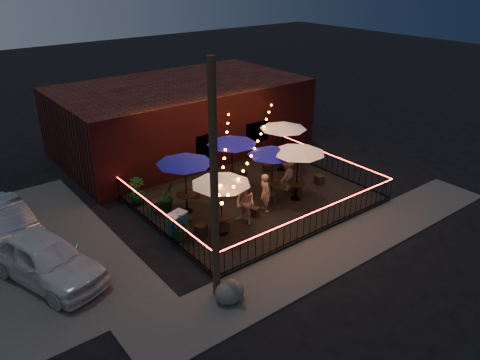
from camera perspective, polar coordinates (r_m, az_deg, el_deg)
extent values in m
plane|color=black|center=(20.93, 5.19, -4.51)|extent=(110.00, 110.00, 0.00)
cube|color=black|center=(22.21, 1.71, -2.36)|extent=(10.00, 8.00, 0.15)
cube|color=#45433F|center=(19.04, 11.88, -8.17)|extent=(18.00, 2.50, 0.05)
cube|color=#3E1112|center=(28.13, -7.11, 7.67)|extent=(14.00, 8.00, 4.00)
cube|color=black|center=(24.81, -4.31, 3.20)|extent=(1.20, 0.24, 2.20)
cube|color=black|center=(26.60, 1.96, 5.92)|extent=(1.60, 0.24, 1.20)
cylinder|color=#321F14|center=(14.26, -3.15, -1.12)|extent=(0.26, 0.26, 8.00)
cube|color=black|center=(19.62, 9.19, -6.16)|extent=(10.00, 0.04, 0.04)
cube|color=black|center=(19.16, 9.37, -3.80)|extent=(10.00, 0.04, 0.04)
cube|color=red|center=(19.15, 9.38, -3.72)|extent=(10.00, 0.03, 0.02)
cube|color=black|center=(19.73, -9.65, -6.00)|extent=(0.04, 8.00, 0.04)
cube|color=black|center=(19.27, -9.84, -3.66)|extent=(0.04, 8.00, 0.04)
cube|color=red|center=(19.26, -9.85, -3.58)|extent=(0.03, 8.00, 0.02)
cube|color=black|center=(25.33, 10.50, 1.17)|extent=(0.04, 8.00, 0.04)
cube|color=black|center=(24.98, 10.66, 3.10)|extent=(0.04, 8.00, 0.04)
cube|color=red|center=(24.97, 10.66, 3.17)|extent=(0.03, 8.00, 0.02)
cylinder|color=black|center=(19.37, -2.23, -6.46)|extent=(0.48, 0.48, 0.03)
cylinder|color=black|center=(19.18, -2.25, -5.48)|extent=(0.07, 0.07, 0.78)
cylinder|color=black|center=(18.98, -2.27, -4.44)|extent=(0.87, 0.87, 0.04)
cylinder|color=black|center=(18.74, -2.29, -3.11)|extent=(0.05, 0.05, 2.60)
cone|color=white|center=(18.23, -2.35, 0.06)|extent=(2.71, 2.71, 0.38)
cylinder|color=black|center=(21.13, -6.45, -3.76)|extent=(0.50, 0.50, 0.03)
cylinder|color=black|center=(20.94, -6.50, -2.80)|extent=(0.07, 0.07, 0.81)
cylinder|color=black|center=(20.75, -6.56, -1.78)|extent=(0.90, 0.90, 0.05)
cylinder|color=black|center=(20.52, -6.63, -0.49)|extent=(0.05, 0.05, 2.70)
cone|color=#0D0E89|center=(20.05, -6.79, 2.57)|extent=(2.94, 2.94, 0.39)
cylinder|color=black|center=(22.26, 3.84, -2.08)|extent=(0.46, 0.46, 0.03)
cylinder|color=black|center=(22.09, 3.87, -1.22)|extent=(0.06, 0.06, 0.76)
cylinder|color=black|center=(21.92, 3.90, -0.30)|extent=(0.84, 0.84, 0.04)
cylinder|color=black|center=(21.72, 3.93, 0.86)|extent=(0.05, 0.05, 2.53)
cone|color=#0D0E89|center=(21.30, 4.02, 3.58)|extent=(2.54, 2.54, 0.37)
cylinder|color=black|center=(23.22, -0.94, -0.83)|extent=(0.49, 0.49, 0.03)
cylinder|color=black|center=(23.05, -0.95, 0.05)|extent=(0.07, 0.07, 0.80)
cylinder|color=black|center=(22.88, -0.96, 0.98)|extent=(0.88, 0.88, 0.04)
cylinder|color=black|center=(22.68, -0.97, 2.16)|extent=(0.05, 0.05, 2.65)
cone|color=#0D0E89|center=(22.26, -0.99, 4.91)|extent=(3.00, 3.00, 0.39)
cylinder|color=black|center=(22.24, 6.79, -2.23)|extent=(0.49, 0.49, 0.03)
cylinder|color=black|center=(22.07, 6.84, -1.31)|extent=(0.07, 0.07, 0.81)
cylinder|color=black|center=(21.89, 6.89, -0.33)|extent=(0.90, 0.90, 0.04)
cylinder|color=black|center=(21.67, 6.96, 0.90)|extent=(0.05, 0.05, 2.69)
cone|color=white|center=(21.23, 7.12, 3.80)|extent=(3.26, 3.26, 0.39)
cylinder|color=black|center=(25.30, 5.08, 1.32)|extent=(0.49, 0.49, 0.03)
cylinder|color=black|center=(25.14, 5.12, 2.15)|extent=(0.07, 0.07, 0.80)
cylinder|color=black|center=(24.99, 5.15, 3.02)|extent=(0.89, 0.89, 0.04)
cylinder|color=black|center=(24.80, 5.20, 4.11)|extent=(0.05, 0.05, 2.67)
cone|color=white|center=(24.42, 5.30, 6.68)|extent=(2.53, 2.53, 0.39)
cube|color=black|center=(19.16, -4.78, -6.13)|extent=(0.54, 0.54, 0.49)
cube|color=black|center=(19.42, -2.05, -5.64)|extent=(0.48, 0.48, 0.46)
cube|color=black|center=(21.24, -10.06, -3.11)|extent=(0.57, 0.57, 0.51)
cube|color=black|center=(22.30, -5.56, -1.50)|extent=(0.43, 0.43, 0.45)
cube|color=black|center=(20.54, 1.83, -3.90)|extent=(0.45, 0.45, 0.41)
cube|color=black|center=(21.66, 3.91, -2.21)|extent=(0.49, 0.49, 0.49)
cube|color=black|center=(22.82, -2.26, -0.73)|extent=(0.42, 0.42, 0.46)
cube|color=black|center=(24.12, 0.31, 0.74)|extent=(0.38, 0.38, 0.44)
cube|color=black|center=(22.80, 6.92, -0.95)|extent=(0.46, 0.46, 0.45)
cube|color=black|center=(23.79, 9.65, 0.04)|extent=(0.44, 0.44, 0.46)
cube|color=black|center=(24.92, 3.30, 1.46)|extent=(0.39, 0.39, 0.40)
cube|color=black|center=(26.01, 4.58, 2.54)|extent=(0.40, 0.40, 0.46)
imported|color=tan|center=(20.69, 3.09, -1.55)|extent=(0.51, 0.70, 1.79)
imported|color=tan|center=(19.63, 0.63, -2.89)|extent=(0.90, 1.05, 1.88)
imported|color=tan|center=(22.72, 5.77, 0.63)|extent=(1.16, 0.86, 1.61)
imported|color=#113410|center=(18.90, -7.33, -5.35)|extent=(1.46, 1.39, 1.28)
imported|color=#113811|center=(21.01, -8.83, -1.97)|extent=(0.88, 0.76, 1.41)
imported|color=#0D3D0C|center=(21.90, -12.45, -1.34)|extent=(0.85, 0.85, 1.26)
cube|color=blue|center=(19.29, -7.58, -5.32)|extent=(0.80, 0.66, 0.92)
cube|color=silver|center=(19.05, -7.66, -4.07)|extent=(0.86, 0.72, 0.06)
ellipsoid|color=#494944|center=(15.89, -1.29, -13.51)|extent=(1.13, 1.02, 0.75)
imported|color=white|center=(17.96, -22.69, -8.82)|extent=(3.51, 5.40, 1.71)
imported|color=#9D9DA4|center=(20.62, -26.69, -5.12)|extent=(2.41, 5.34, 1.70)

